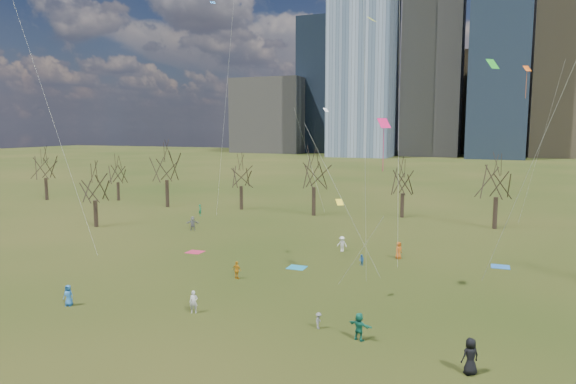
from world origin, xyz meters
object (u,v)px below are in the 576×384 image
(blanket_navy, at_px, (500,267))
(person_1, at_px, (194,302))
(blanket_teal, at_px, (297,267))
(person_0, at_px, (68,295))
(blanket_crimson, at_px, (195,252))
(person_4, at_px, (237,270))

(blanket_navy, relative_size, person_1, 1.04)
(blanket_teal, distance_m, person_1, 13.40)
(person_1, bearing_deg, person_0, 169.05)
(person_1, bearing_deg, blanket_navy, 21.99)
(blanket_crimson, distance_m, person_0, 16.78)
(blanket_teal, xyz_separation_m, person_0, (-11.57, -15.14, 0.74))
(person_0, bearing_deg, blanket_teal, 40.65)
(blanket_navy, distance_m, person_1, 28.10)
(person_4, bearing_deg, blanket_teal, -113.23)
(blanket_navy, relative_size, person_4, 1.07)
(blanket_crimson, height_order, person_0, person_0)
(person_0, xyz_separation_m, person_4, (8.11, 10.13, -0.01))
(person_1, bearing_deg, blanket_crimson, 97.70)
(person_4, bearing_deg, person_0, 62.73)
(blanket_navy, height_order, person_1, person_1)
(blanket_teal, relative_size, person_4, 1.07)
(blanket_teal, height_order, blanket_navy, same)
(blanket_teal, bearing_deg, person_1, -101.21)
(person_0, bearing_deg, person_1, 0.72)
(blanket_crimson, bearing_deg, blanket_teal, -7.99)
(person_4, bearing_deg, blanket_crimson, -27.84)
(blanket_teal, relative_size, blanket_crimson, 1.00)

